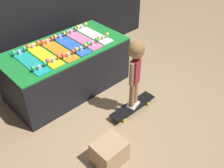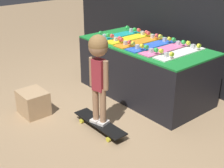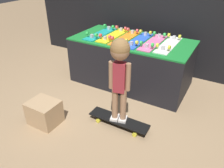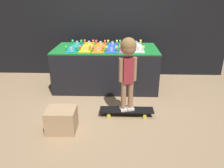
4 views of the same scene
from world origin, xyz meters
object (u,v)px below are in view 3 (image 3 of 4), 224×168
object	(u,v)px
skateboard_teal_on_rack	(101,33)
child	(120,67)
skateboard_pink_on_rack	(153,42)
skateboard_on_floor	(119,120)
skateboard_blue_on_rack	(139,40)
storage_box	(44,112)
skateboard_orange_on_rack	(125,38)
skateboard_white_on_rack	(169,44)
skateboard_yellow_on_rack	(114,35)

from	to	relation	value
skateboard_teal_on_rack	child	size ratio (longest dim) A/B	0.76
skateboard_pink_on_rack	skateboard_on_floor	size ratio (longest dim) A/B	1.01
skateboard_blue_on_rack	storage_box	xyz separation A→B (m)	(-0.57, -1.41, -0.58)
skateboard_orange_on_rack	skateboard_pink_on_rack	distance (m)	0.43
skateboard_pink_on_rack	skateboard_on_floor	bearing A→B (deg)	-88.88
skateboard_orange_on_rack	skateboard_blue_on_rack	xyz separation A→B (m)	(0.21, 0.00, 0.00)
skateboard_teal_on_rack	skateboard_white_on_rack	bearing A→B (deg)	2.05
skateboard_orange_on_rack	skateboard_pink_on_rack	xyz separation A→B (m)	(0.43, 0.02, 0.00)
skateboard_blue_on_rack	child	world-z (taller)	child
skateboard_orange_on_rack	skateboard_pink_on_rack	size ratio (longest dim) A/B	1.00
child	skateboard_on_floor	bearing A→B (deg)	165.90
skateboard_orange_on_rack	child	size ratio (longest dim) A/B	0.76
skateboard_blue_on_rack	skateboard_pink_on_rack	world-z (taller)	same
storage_box	skateboard_blue_on_rack	bearing A→B (deg)	68.10
skateboard_on_floor	skateboard_teal_on_rack	bearing A→B (deg)	130.68
child	storage_box	distance (m)	1.10
skateboard_teal_on_rack	skateboard_on_floor	distance (m)	1.50
skateboard_yellow_on_rack	skateboard_teal_on_rack	bearing A→B (deg)	-174.28
skateboard_pink_on_rack	skateboard_white_on_rack	distance (m)	0.22
skateboard_orange_on_rack	skateboard_white_on_rack	bearing A→B (deg)	3.58
child	storage_box	size ratio (longest dim) A/B	2.82
skateboard_blue_on_rack	skateboard_white_on_rack	size ratio (longest dim) A/B	1.00
skateboard_white_on_rack	storage_box	world-z (taller)	skateboard_white_on_rack
skateboard_yellow_on_rack	skateboard_on_floor	distance (m)	1.40
skateboard_yellow_on_rack	skateboard_orange_on_rack	bearing A→B (deg)	-6.23
skateboard_teal_on_rack	skateboard_orange_on_rack	distance (m)	0.43
skateboard_orange_on_rack	skateboard_white_on_rack	distance (m)	0.65
skateboard_yellow_on_rack	skateboard_blue_on_rack	world-z (taller)	same
skateboard_orange_on_rack	storage_box	size ratio (longest dim) A/B	2.14
skateboard_teal_on_rack	skateboard_orange_on_rack	world-z (taller)	same
skateboard_blue_on_rack	skateboard_white_on_rack	world-z (taller)	same
skateboard_white_on_rack	child	bearing A→B (deg)	-100.37
skateboard_blue_on_rack	skateboard_orange_on_rack	bearing A→B (deg)	-179.05
skateboard_pink_on_rack	storage_box	bearing A→B (deg)	-118.71
skateboard_pink_on_rack	skateboard_on_floor	world-z (taller)	skateboard_pink_on_rack
skateboard_blue_on_rack	skateboard_on_floor	xyz separation A→B (m)	(0.24, -1.02, -0.66)
child	skateboard_yellow_on_rack	bearing A→B (deg)	108.36
skateboard_yellow_on_rack	skateboard_white_on_rack	world-z (taller)	same
skateboard_blue_on_rack	child	size ratio (longest dim) A/B	0.76
skateboard_blue_on_rack	skateboard_white_on_rack	distance (m)	0.43
skateboard_on_floor	skateboard_yellow_on_rack	bearing A→B (deg)	122.46
skateboard_white_on_rack	skateboard_on_floor	world-z (taller)	skateboard_white_on_rack
skateboard_blue_on_rack	child	distance (m)	1.05
skateboard_pink_on_rack	skateboard_white_on_rack	world-z (taller)	same
skateboard_orange_on_rack	child	xyz separation A→B (m)	(0.45, -1.02, 0.05)
skateboard_teal_on_rack	skateboard_yellow_on_rack	distance (m)	0.22
skateboard_pink_on_rack	child	xyz separation A→B (m)	(0.02, -1.04, 0.05)
skateboard_yellow_on_rack	skateboard_white_on_rack	distance (m)	0.86
skateboard_yellow_on_rack	skateboard_blue_on_rack	xyz separation A→B (m)	(0.43, -0.02, 0.00)
skateboard_blue_on_rack	skateboard_on_floor	distance (m)	1.24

